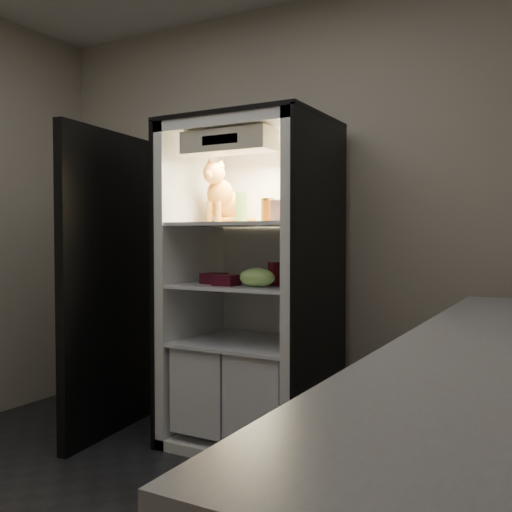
{
  "coord_description": "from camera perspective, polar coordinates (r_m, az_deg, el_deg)",
  "views": [
    {
      "loc": [
        1.63,
        -1.51,
        1.21
      ],
      "look_at": [
        0.05,
        1.32,
        1.1
      ],
      "focal_mm": 40.0,
      "sensor_mm": 36.0,
      "label": 1
    }
  ],
  "objects": [
    {
      "name": "soda_can_b",
      "position": [
        3.14,
        3.93,
        -1.97
      ],
      "size": [
        0.06,
        0.06,
        0.11
      ],
      "color": "black",
      "rests_on": "refrigerator"
    },
    {
      "name": "tabby_cat",
      "position": [
        3.46,
        -3.2,
        5.68
      ],
      "size": [
        0.32,
        0.36,
        0.39
      ],
      "rotation": [
        0.0,
        0.0,
        -0.01
      ],
      "color": "orange",
      "rests_on": "refrigerator"
    },
    {
      "name": "parmesan_shaker",
      "position": [
        3.34,
        -1.5,
        4.87
      ],
      "size": [
        0.07,
        0.07,
        0.18
      ],
      "color": "#238134",
      "rests_on": "refrigerator"
    },
    {
      "name": "berry_box_right",
      "position": [
        3.14,
        -2.96,
        -2.43
      ],
      "size": [
        0.12,
        0.12,
        0.06
      ],
      "primitive_type": "cube",
      "color": "#550E20",
      "rests_on": "refrigerator"
    },
    {
      "name": "refrigerator",
      "position": [
        3.35,
        -0.26,
        -5.23
      ],
      "size": [
        0.9,
        0.72,
        1.88
      ],
      "color": "white",
      "rests_on": "floor"
    },
    {
      "name": "condiment_jar",
      "position": [
        3.26,
        -0.05,
        -1.97
      ],
      "size": [
        0.07,
        0.07,
        0.09
      ],
      "color": "brown",
      "rests_on": "refrigerator"
    },
    {
      "name": "berry_box_left",
      "position": [
        3.29,
        -4.22,
        -2.23
      ],
      "size": [
        0.12,
        0.12,
        0.06
      ],
      "primitive_type": "cube",
      "color": "#550E20",
      "rests_on": "refrigerator"
    },
    {
      "name": "fridge_door",
      "position": [
        3.59,
        -14.58,
        -2.84
      ],
      "size": [
        0.17,
        0.87,
        1.85
      ],
      "rotation": [
        0.0,
        0.0,
        0.12
      ],
      "color": "black",
      "rests_on": "floor"
    },
    {
      "name": "cream_carton",
      "position": [
        2.98,
        2.3,
        4.54
      ],
      "size": [
        0.06,
        0.06,
        0.11
      ],
      "primitive_type": "cube",
      "color": "white",
      "rests_on": "refrigerator"
    },
    {
      "name": "soda_can_a",
      "position": [
        3.29,
        3.7,
        -1.78
      ],
      "size": [
        0.06,
        0.06,
        0.11
      ],
      "color": "black",
      "rests_on": "refrigerator"
    },
    {
      "name": "grape_bag",
      "position": [
        3.07,
        0.12,
        -2.16
      ],
      "size": [
        0.2,
        0.15,
        0.1
      ],
      "primitive_type": "ellipsoid",
      "color": "#89B956",
      "rests_on": "refrigerator"
    },
    {
      "name": "salsa_jar",
      "position": [
        3.14,
        1.17,
        4.61
      ],
      "size": [
        0.07,
        0.07,
        0.13
      ],
      "color": "maroon",
      "rests_on": "refrigerator"
    },
    {
      "name": "pepper_jar",
      "position": [
        3.22,
        4.31,
        5.14
      ],
      "size": [
        0.12,
        0.12,
        0.2
      ],
      "color": "#9B2C14",
      "rests_on": "refrigerator"
    },
    {
      "name": "soda_can_c",
      "position": [
        3.17,
        1.86,
        -1.73
      ],
      "size": [
        0.07,
        0.07,
        0.13
      ],
      "color": "black",
      "rests_on": "refrigerator"
    },
    {
      "name": "room_shell",
      "position": [
        2.26,
        -18.16,
        12.3
      ],
      "size": [
        3.6,
        3.6,
        3.6
      ],
      "color": "white",
      "rests_on": "floor"
    },
    {
      "name": "mayo_tub",
      "position": [
        3.35,
        1.93,
        4.47
      ],
      "size": [
        0.1,
        0.1,
        0.13
      ],
      "color": "white",
      "rests_on": "refrigerator"
    }
  ]
}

